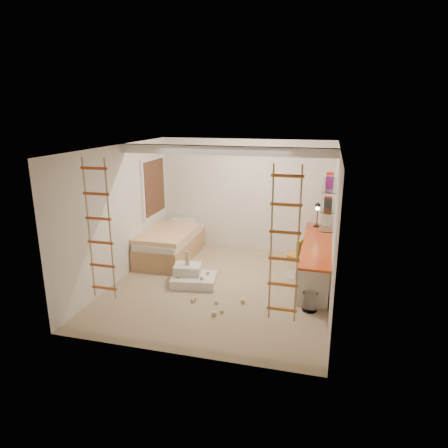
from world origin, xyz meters
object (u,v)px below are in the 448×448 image
(desk, at_px, (316,259))
(swivel_chair, at_px, (297,264))
(play_platform, at_px, (192,277))
(bed, at_px, (171,244))

(desk, bearing_deg, swivel_chair, -172.86)
(play_platform, bearing_deg, desk, 21.24)
(bed, bearing_deg, play_platform, -52.96)
(desk, height_order, swivel_chair, swivel_chair)
(play_platform, bearing_deg, bed, 127.04)
(desk, height_order, bed, desk)
(swivel_chair, height_order, play_platform, swivel_chair)
(desk, relative_size, play_platform, 3.06)
(swivel_chair, bearing_deg, play_platform, -156.33)
(desk, bearing_deg, bed, 173.51)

